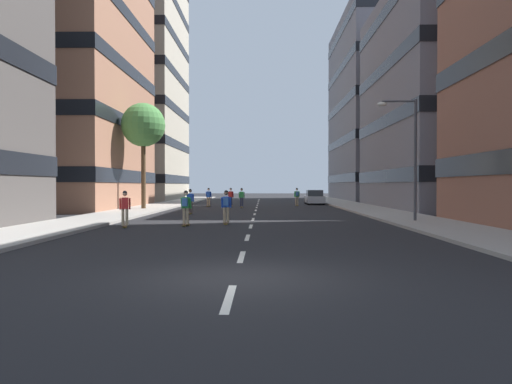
# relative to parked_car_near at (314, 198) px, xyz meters

# --- Properties ---
(ground_plane) EXTENTS (161.77, 161.77, 0.00)m
(ground_plane) POSITION_rel_parked_car_near_xyz_m (-6.03, -13.36, -0.70)
(ground_plane) COLOR black
(sidewalk_left) EXTENTS (3.87, 74.14, 0.14)m
(sidewalk_left) POSITION_rel_parked_car_near_xyz_m (-15.20, -9.99, -0.63)
(sidewalk_left) COLOR #9E9991
(sidewalk_left) RESTS_ON ground_plane
(sidewalk_right) EXTENTS (3.87, 74.14, 0.14)m
(sidewalk_right) POSITION_rel_parked_car_near_xyz_m (3.13, -9.99, -0.63)
(sidewalk_right) COLOR #9E9991
(sidewalk_right) RESTS_ON ground_plane
(lane_markings) EXTENTS (0.16, 62.20, 0.01)m
(lane_markings) POSITION_rel_parked_car_near_xyz_m (-6.03, -12.32, -0.70)
(lane_markings) COLOR silver
(lane_markings) RESTS_ON ground_plane
(building_left_mid) EXTENTS (13.76, 18.37, 32.64)m
(building_left_mid) POSITION_rel_parked_car_near_xyz_m (-23.96, -8.63, 15.71)
(building_left_mid) COLOR #9E6B51
(building_left_mid) RESTS_ON ground_plane
(building_left_far) EXTENTS (13.76, 18.57, 32.93)m
(building_left_far) POSITION_rel_parked_car_near_xyz_m (-23.96, 15.12, 15.86)
(building_left_far) COLOR #B2A893
(building_left_far) RESTS_ON ground_plane
(building_right_mid) EXTENTS (13.76, 20.02, 18.79)m
(building_right_mid) POSITION_rel_parked_car_near_xyz_m (11.89, -8.63, 8.79)
(building_right_mid) COLOR slate
(building_right_mid) RESTS_ON ground_plane
(building_right_far) EXTENTS (13.76, 23.07, 24.70)m
(building_right_far) POSITION_rel_parked_car_near_xyz_m (11.89, 15.12, 11.74)
(building_right_far) COLOR slate
(building_right_far) RESTS_ON ground_plane
(parked_car_near) EXTENTS (1.82, 4.40, 1.52)m
(parked_car_near) POSITION_rel_parked_car_near_xyz_m (0.00, 0.00, 0.00)
(parked_car_near) COLOR #B2B7BF
(parked_car_near) RESTS_ON ground_plane
(street_tree_near) EXTENTS (3.55, 3.55, 8.58)m
(street_tree_near) POSITION_rel_parked_car_near_xyz_m (-15.20, -12.00, 6.18)
(street_tree_near) COLOR #4C3823
(street_tree_near) RESTS_ON sidewalk_left
(streetlamp_right) EXTENTS (2.13, 0.30, 6.50)m
(streetlamp_right) POSITION_rel_parked_car_near_xyz_m (2.38, -25.05, 3.44)
(streetlamp_right) COLOR #3F3F44
(streetlamp_right) RESTS_ON sidewalk_right
(skater_0) EXTENTS (0.57, 0.92, 1.78)m
(skater_0) POSITION_rel_parked_car_near_xyz_m (-12.08, -28.01, 0.29)
(skater_0) COLOR brown
(skater_0) RESTS_ON ground_plane
(skater_1) EXTENTS (0.57, 0.92, 1.78)m
(skater_1) POSITION_rel_parked_car_near_xyz_m (-8.56, -4.95, 0.29)
(skater_1) COLOR brown
(skater_1) RESTS_ON ground_plane
(skater_2) EXTENTS (0.54, 0.91, 1.78)m
(skater_2) POSITION_rel_parked_car_near_xyz_m (-2.12, -3.88, 0.32)
(skater_2) COLOR brown
(skater_2) RESTS_ON ground_plane
(skater_3) EXTENTS (0.56, 0.92, 1.78)m
(skater_3) POSITION_rel_parked_car_near_xyz_m (-10.62, -5.57, 0.29)
(skater_3) COLOR brown
(skater_3) RESTS_ON ground_plane
(skater_4) EXTENTS (0.53, 0.90, 1.78)m
(skater_4) POSITION_rel_parked_car_near_xyz_m (-7.41, -7.08, 0.29)
(skater_4) COLOR brown
(skater_4) RESTS_ON ground_plane
(skater_5) EXTENTS (0.53, 0.90, 1.78)m
(skater_5) POSITION_rel_parked_car_near_xyz_m (-7.35, -26.12, 0.32)
(skater_5) COLOR brown
(skater_5) RESTS_ON ground_plane
(skater_6) EXTENTS (0.53, 0.90, 1.78)m
(skater_6) POSITION_rel_parked_car_near_xyz_m (-10.59, -17.16, 0.29)
(skater_6) COLOR brown
(skater_6) RESTS_ON ground_plane
(skater_7) EXTENTS (0.55, 0.92, 1.78)m
(skater_7) POSITION_rel_parked_car_near_xyz_m (-9.28, -27.16, 0.32)
(skater_7) COLOR brown
(skater_7) RESTS_ON ground_plane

